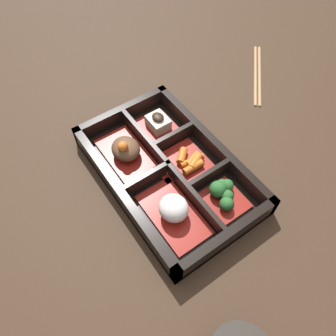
% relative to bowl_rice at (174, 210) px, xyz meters
% --- Properties ---
extents(ground_plane, '(3.00, 3.00, 0.00)m').
position_rel_bowl_rice_xyz_m(ground_plane, '(0.07, -0.04, -0.03)').
color(ground_plane, '#382619').
extents(bento_base, '(0.33, 0.20, 0.01)m').
position_rel_bowl_rice_xyz_m(bento_base, '(0.07, -0.04, -0.02)').
color(bento_base, black).
rests_on(bento_base, ground_plane).
extents(bento_rim, '(0.33, 0.20, 0.04)m').
position_rel_bowl_rice_xyz_m(bento_rim, '(0.07, -0.04, -0.01)').
color(bento_rim, black).
rests_on(bento_rim, ground_plane).
extents(bowl_rice, '(0.13, 0.07, 0.05)m').
position_rel_bowl_rice_xyz_m(bowl_rice, '(0.00, 0.00, 0.00)').
color(bowl_rice, maroon).
rests_on(bowl_rice, bento_base).
extents(bowl_stew, '(0.13, 0.07, 0.05)m').
position_rel_bowl_rice_xyz_m(bowl_stew, '(0.15, 0.00, -0.00)').
color(bowl_stew, maroon).
rests_on(bowl_stew, bento_base).
extents(bowl_greens, '(0.07, 0.06, 0.03)m').
position_rel_bowl_rice_xyz_m(bowl_greens, '(-0.02, -0.09, -0.00)').
color(bowl_greens, maroon).
rests_on(bowl_greens, bento_base).
extents(bowl_carrots, '(0.08, 0.06, 0.02)m').
position_rel_bowl_rice_xyz_m(bowl_carrots, '(0.07, -0.09, -0.01)').
color(bowl_carrots, maroon).
rests_on(bowl_carrots, bento_base).
extents(bowl_tofu, '(0.08, 0.06, 0.04)m').
position_rel_bowl_rice_xyz_m(bowl_tofu, '(0.17, -0.09, -0.01)').
color(bowl_tofu, maroon).
rests_on(bowl_tofu, bento_base).
extents(bowl_pickles, '(0.04, 0.03, 0.01)m').
position_rel_bowl_rice_xyz_m(bowl_pickles, '(0.08, -0.04, -0.01)').
color(bowl_pickles, maroon).
rests_on(bowl_pickles, bento_base).
extents(chopsticks, '(0.16, 0.15, 0.01)m').
position_rel_bowl_rice_xyz_m(chopsticks, '(0.18, -0.37, -0.02)').
color(chopsticks, '#A87F51').
rests_on(chopsticks, ground_plane).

